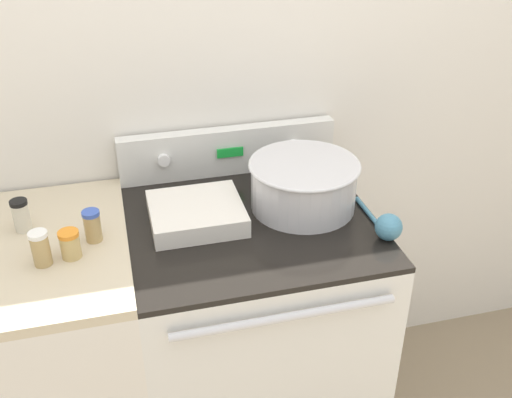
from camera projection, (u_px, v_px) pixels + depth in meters
The scene contains 11 objects.
kitchen_wall at pixel (223, 82), 1.98m from camera, with size 8.00×0.05×2.50m.
stove_range at pixel (252, 335), 2.06m from camera, with size 0.74×0.72×0.94m.
control_panel at pixel (228, 151), 2.05m from camera, with size 0.74×0.07×0.16m.
side_counter at pixel (68, 367), 1.92m from camera, with size 0.48×0.69×0.96m.
mixing_bowl at pixel (304, 182), 1.85m from camera, with size 0.34×0.34×0.15m.
casserole_dish at pixel (196, 212), 1.80m from camera, with size 0.28×0.25×0.06m.
ladle at pixel (387, 226), 1.72m from camera, with size 0.08×0.27×0.08m.
spice_jar_blue_cap at pixel (92, 226), 1.68m from camera, with size 0.05×0.05×0.09m.
spice_jar_orange_cap at pixel (70, 244), 1.62m from camera, with size 0.06×0.06×0.08m.
spice_jar_white_cap at pixel (41, 248), 1.58m from camera, with size 0.05×0.05×0.10m.
spice_jar_black_cap at pixel (21, 215), 1.72m from camera, with size 0.05×0.05×0.10m.
Camera 1 is at (-0.37, -1.15, 1.92)m, focal length 42.00 mm.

